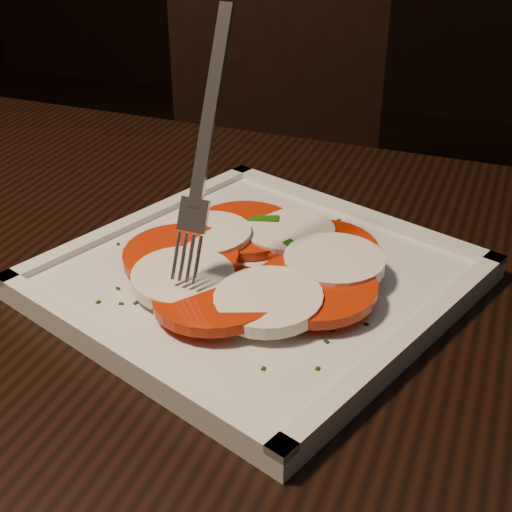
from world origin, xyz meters
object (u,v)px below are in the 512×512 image
object	(u,v)px
chair	(273,156)
plate	(256,280)
fork	(212,139)
table	(147,404)

from	to	relation	value
chair	plate	world-z (taller)	chair
plate	fork	bearing A→B (deg)	-165.83
table	chair	distance (m)	0.86
table	plate	distance (m)	0.14
plate	fork	xyz separation A→B (m)	(-0.03, -0.01, 0.12)
chair	plate	size ratio (longest dim) A/B	3.17
chair	fork	world-z (taller)	fork
table	chair	world-z (taller)	chair
fork	plate	bearing A→B (deg)	17.43
chair	plate	bearing A→B (deg)	-87.55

